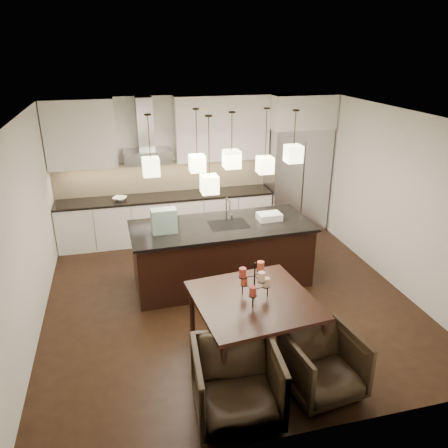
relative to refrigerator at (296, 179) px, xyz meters
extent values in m
cube|color=black|center=(-2.10, -2.38, -1.08)|extent=(5.50, 5.50, 0.02)
cube|color=white|center=(-2.10, -2.38, 1.73)|extent=(5.50, 5.50, 0.02)
cube|color=silver|center=(-2.10, 0.38, 0.32)|extent=(5.50, 0.02, 2.80)
cube|color=silver|center=(-2.10, -5.14, 0.32)|extent=(5.50, 0.02, 2.80)
cube|color=silver|center=(-4.86, -2.38, 0.32)|extent=(0.02, 5.50, 2.80)
cube|color=silver|center=(0.66, -2.38, 0.32)|extent=(0.02, 5.50, 2.80)
cube|color=#B7B7BA|center=(0.00, 0.00, 0.00)|extent=(1.20, 0.72, 2.15)
cube|color=silver|center=(0.00, 0.00, 1.40)|extent=(1.26, 0.72, 0.65)
cube|color=silver|center=(-2.73, 0.05, -0.64)|extent=(4.21, 0.62, 0.88)
cube|color=black|center=(-2.73, 0.05, -0.17)|extent=(4.21, 0.66, 0.04)
cube|color=beige|center=(-2.73, 0.35, 0.16)|extent=(4.21, 0.02, 0.63)
cube|color=silver|center=(-4.20, 0.19, 1.10)|extent=(1.25, 0.35, 1.25)
cube|color=silver|center=(-1.55, 0.19, 1.10)|extent=(1.85, 0.35, 1.25)
cube|color=#B7B7BA|center=(-3.03, 0.10, 0.65)|extent=(0.90, 0.52, 0.24)
cube|color=#B7B7BA|center=(-3.03, 0.21, 1.24)|extent=(0.30, 0.28, 0.96)
imported|color=silver|center=(-3.61, 0.00, -0.12)|extent=(0.34, 0.34, 0.06)
cube|color=black|center=(-2.07, -1.91, -0.58)|extent=(2.82, 1.19, 0.98)
cube|color=black|center=(-2.07, -1.91, -0.07)|extent=(2.91, 1.28, 0.04)
cube|color=#21624B|center=(-2.99, -2.00, 0.14)|extent=(0.39, 0.21, 0.38)
cube|color=silver|center=(-1.27, -1.89, 0.01)|extent=(0.39, 0.28, 0.11)
cylinder|color=beige|center=(-1.98, -3.81, -0.04)|extent=(0.09, 0.09, 0.11)
cylinder|color=#DA5537|center=(-2.23, -3.71, -0.04)|extent=(0.09, 0.09, 0.11)
cylinder|color=#AB3C2D|center=(-2.20, -3.97, -0.04)|extent=(0.09, 0.09, 0.11)
cylinder|color=#DA5537|center=(-2.03, -3.72, 0.14)|extent=(0.09, 0.09, 0.11)
cylinder|color=#AB3C2D|center=(-2.28, -3.82, 0.14)|extent=(0.09, 0.09, 0.11)
cylinder|color=beige|center=(-2.10, -3.97, 0.14)|extent=(0.09, 0.09, 0.11)
imported|color=black|center=(-2.60, -4.72, -0.66)|extent=(0.95, 0.98, 0.83)
imported|color=black|center=(-1.56, -4.61, -0.71)|extent=(0.88, 0.90, 0.74)
cube|color=#FDF6B7|center=(-3.13, -1.93, 0.97)|extent=(0.24, 0.24, 0.26)
cube|color=#FDF6B7|center=(-2.37, -1.53, 0.88)|extent=(0.24, 0.24, 0.26)
cube|color=#FDF6B7|center=(-1.93, -1.99, 1.03)|extent=(0.24, 0.24, 0.26)
cube|color=#FDF6B7|center=(-1.31, -1.71, 0.83)|extent=(0.24, 0.24, 0.26)
cube|color=#FDF6B7|center=(-0.97, -2.03, 1.07)|extent=(0.24, 0.24, 0.26)
cube|color=#FDF6B7|center=(-2.33, -2.24, 0.74)|extent=(0.24, 0.24, 0.26)
camera|label=1|loc=(-3.59, -8.15, 2.62)|focal=35.00mm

